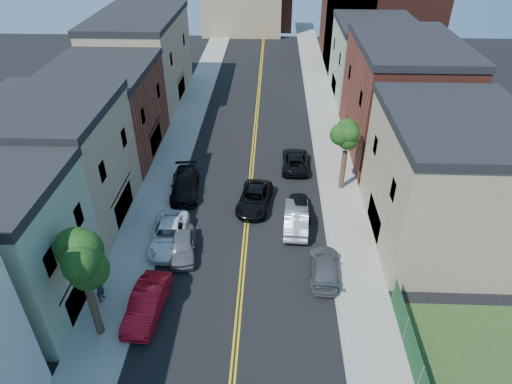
# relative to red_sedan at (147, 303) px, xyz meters

# --- Properties ---
(sidewalk_left) EXTENTS (3.20, 100.00, 0.15)m
(sidewalk_left) POSITION_rel_red_sedan_xyz_m (-2.40, 24.34, -0.75)
(sidewalk_left) COLOR gray
(sidewalk_left) RESTS_ON ground
(sidewalk_right) EXTENTS (3.20, 100.00, 0.15)m
(sidewalk_right) POSITION_rel_red_sedan_xyz_m (13.40, 24.34, -0.75)
(sidewalk_right) COLOR gray
(sidewalk_right) RESTS_ON ground
(curb_left) EXTENTS (0.30, 100.00, 0.15)m
(curb_left) POSITION_rel_red_sedan_xyz_m (-0.65, 24.34, -0.75)
(curb_left) COLOR gray
(curb_left) RESTS_ON ground
(curb_right) EXTENTS (0.30, 100.00, 0.15)m
(curb_right) POSITION_rel_red_sedan_xyz_m (11.65, 24.34, -0.75)
(curb_right) COLOR gray
(curb_right) RESTS_ON ground
(bldg_left_tan_near) EXTENTS (9.00, 10.00, 9.00)m
(bldg_left_tan_near) POSITION_rel_red_sedan_xyz_m (-8.50, 9.34, 3.68)
(bldg_left_tan_near) COLOR #998466
(bldg_left_tan_near) RESTS_ON ground
(bldg_left_brick) EXTENTS (9.00, 12.00, 8.00)m
(bldg_left_brick) POSITION_rel_red_sedan_xyz_m (-8.50, 20.34, 3.18)
(bldg_left_brick) COLOR brown
(bldg_left_brick) RESTS_ON ground
(bldg_left_tan_far) EXTENTS (9.00, 16.00, 9.50)m
(bldg_left_tan_far) POSITION_rel_red_sedan_xyz_m (-8.50, 34.34, 3.93)
(bldg_left_tan_far) COLOR #998466
(bldg_left_tan_far) RESTS_ON ground
(bldg_right_tan) EXTENTS (9.00, 12.00, 9.00)m
(bldg_right_tan) POSITION_rel_red_sedan_xyz_m (19.50, 8.34, 3.68)
(bldg_right_tan) COLOR #998466
(bldg_right_tan) RESTS_ON ground
(bldg_right_brick) EXTENTS (9.00, 14.00, 10.00)m
(bldg_right_brick) POSITION_rel_red_sedan_xyz_m (19.50, 22.34, 4.18)
(bldg_right_brick) COLOR brown
(bldg_right_brick) RESTS_ON ground
(bldg_right_palegrn) EXTENTS (9.00, 12.00, 8.50)m
(bldg_right_palegrn) POSITION_rel_red_sedan_xyz_m (19.50, 36.34, 3.43)
(bldg_right_palegrn) COLOR gray
(bldg_right_palegrn) RESTS_ON ground
(church) EXTENTS (16.20, 14.20, 22.60)m
(church) POSITION_rel_red_sedan_xyz_m (21.83, 51.41, 6.42)
(church) COLOR #4C2319
(church) RESTS_ON ground
(backdrop_center) EXTENTS (10.00, 8.00, 10.00)m
(backdrop_center) POSITION_rel_red_sedan_xyz_m (5.50, 70.34, 4.18)
(backdrop_center) COLOR brown
(backdrop_center) RESTS_ON ground
(tree_left_mid) EXTENTS (5.20, 5.20, 9.29)m
(tree_left_mid) POSITION_rel_red_sedan_xyz_m (-2.38, -1.65, 5.76)
(tree_left_mid) COLOR #3A261D
(tree_left_mid) RESTS_ON sidewalk_left
(tree_right_far) EXTENTS (4.40, 4.40, 8.03)m
(tree_right_far) POSITION_rel_red_sedan_xyz_m (13.42, 14.35, 4.93)
(tree_right_far) COLOR #3A261D
(tree_right_far) RESTS_ON sidewalk_right
(red_sedan) EXTENTS (2.17, 5.13, 1.65)m
(red_sedan) POSITION_rel_red_sedan_xyz_m (0.00, 0.00, 0.00)
(red_sedan) COLOR #B80C1A
(red_sedan) RESTS_ON ground
(white_pickup) EXTENTS (2.89, 5.68, 1.54)m
(white_pickup) POSITION_rel_red_sedan_xyz_m (0.00, 6.53, -0.06)
(white_pickup) COLOR white
(white_pickup) RESTS_ON ground
(grey_car_left) EXTENTS (2.32, 4.55, 1.48)m
(grey_car_left) POSITION_rel_red_sedan_xyz_m (1.20, 5.45, -0.08)
(grey_car_left) COLOR slate
(grey_car_left) RESTS_ON ground
(black_car_left) EXTENTS (2.79, 5.74, 1.61)m
(black_car_left) POSITION_rel_red_sedan_xyz_m (0.00, 13.20, -0.02)
(black_car_left) COLOR black
(black_car_left) RESTS_ON ground
(grey_car_right) EXTENTS (2.22, 4.81, 1.36)m
(grey_car_right) POSITION_rel_red_sedan_xyz_m (11.00, 3.71, -0.14)
(grey_car_right) COLOR #505357
(grey_car_right) RESTS_ON ground
(black_car_right) EXTENTS (1.73, 3.94, 1.32)m
(black_car_right) POSITION_rel_red_sedan_xyz_m (9.69, 10.65, -0.16)
(black_car_right) COLOR black
(black_car_right) RESTS_ON ground
(silver_car_right) EXTENTS (2.04, 5.19, 1.68)m
(silver_car_right) POSITION_rel_red_sedan_xyz_m (9.30, 8.84, 0.02)
(silver_car_right) COLOR #AFB1B7
(silver_car_right) RESTS_ON ground
(dark_car_right_far) EXTENTS (2.49, 5.15, 1.41)m
(dark_car_right_far) POSITION_rel_red_sedan_xyz_m (9.52, 17.89, -0.12)
(dark_car_right_far) COLOR black
(dark_car_right_far) RESTS_ON ground
(black_suv_lane) EXTENTS (3.10, 5.53, 1.46)m
(black_suv_lane) POSITION_rel_red_sedan_xyz_m (6.00, 11.46, -0.09)
(black_suv_lane) COLOR black
(black_suv_lane) RESTS_ON ground
(pedestrian_left) EXTENTS (0.58, 0.78, 1.93)m
(pedestrian_left) POSITION_rel_red_sedan_xyz_m (-3.11, 0.82, 0.29)
(pedestrian_left) COLOR #27292F
(pedestrian_left) RESTS_ON sidewalk_left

